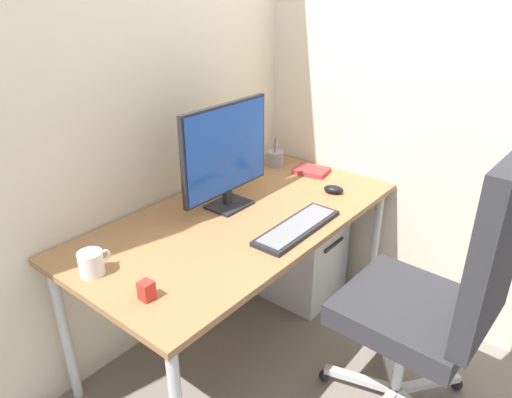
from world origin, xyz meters
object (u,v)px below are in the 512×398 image
(monitor, at_px, (226,153))
(coffee_mug, at_px, (92,263))
(notebook, at_px, (311,171))
(mouse, at_px, (334,189))
(desk_clamp_accessory, at_px, (146,290))
(filing_cabinet, at_px, (294,247))
(office_chair, at_px, (443,292))
(keyboard, at_px, (297,227))
(pen_holder, at_px, (275,158))

(monitor, xyz_separation_m, coffee_mug, (-0.70, -0.00, -0.21))
(notebook, bearing_deg, monitor, 161.39)
(mouse, bearing_deg, desk_clamp_accessory, 160.45)
(monitor, distance_m, notebook, 0.63)
(filing_cabinet, height_order, notebook, notebook)
(office_chair, distance_m, mouse, 0.75)
(monitor, height_order, notebook, monitor)
(office_chair, xyz_separation_m, keyboard, (-0.07, 0.59, 0.09))
(keyboard, relative_size, coffee_mug, 3.74)
(notebook, bearing_deg, desk_clamp_accessory, 177.67)
(mouse, bearing_deg, monitor, 126.82)
(keyboard, height_order, coffee_mug, coffee_mug)
(mouse, bearing_deg, filing_cabinet, 60.39)
(keyboard, xyz_separation_m, notebook, (0.56, 0.29, 0.00))
(filing_cabinet, relative_size, desk_clamp_accessory, 8.59)
(office_chair, xyz_separation_m, mouse, (0.34, 0.66, 0.10))
(office_chair, distance_m, desk_clamp_accessory, 1.04)
(filing_cabinet, height_order, desk_clamp_accessory, desk_clamp_accessory)
(pen_holder, relative_size, desk_clamp_accessory, 2.54)
(office_chair, bearing_deg, notebook, 60.76)
(notebook, relative_size, desk_clamp_accessory, 2.67)
(keyboard, distance_m, coffee_mug, 0.80)
(filing_cabinet, relative_size, keyboard, 1.22)
(notebook, height_order, coffee_mug, coffee_mug)
(pen_holder, bearing_deg, notebook, -82.13)
(office_chair, distance_m, filing_cabinet, 1.05)
(filing_cabinet, xyz_separation_m, pen_holder, (0.07, 0.19, 0.47))
(keyboard, relative_size, mouse, 4.76)
(mouse, distance_m, pen_holder, 0.46)
(filing_cabinet, height_order, monitor, monitor)
(monitor, bearing_deg, mouse, -35.90)
(filing_cabinet, relative_size, mouse, 5.79)
(office_chair, height_order, notebook, office_chair)
(monitor, relative_size, keyboard, 1.12)
(office_chair, height_order, keyboard, office_chair)
(mouse, height_order, desk_clamp_accessory, desk_clamp_accessory)
(notebook, bearing_deg, coffee_mug, 165.89)
(filing_cabinet, relative_size, coffee_mug, 4.55)
(monitor, bearing_deg, filing_cabinet, -6.20)
(filing_cabinet, bearing_deg, coffee_mug, 177.57)
(office_chair, bearing_deg, pen_holder, 67.19)
(office_chair, bearing_deg, monitor, 94.73)
(mouse, xyz_separation_m, notebook, (0.15, 0.22, -0.01))
(pen_holder, distance_m, coffee_mug, 1.25)
(coffee_mug, distance_m, desk_clamp_accessory, 0.26)
(monitor, relative_size, notebook, 2.98)
(pen_holder, bearing_deg, filing_cabinet, -109.33)
(pen_holder, relative_size, coffee_mug, 1.35)
(mouse, relative_size, pen_holder, 0.58)
(mouse, bearing_deg, office_chair, -134.67)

